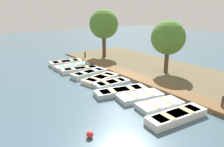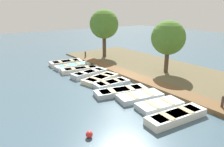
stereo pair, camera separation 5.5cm
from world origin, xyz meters
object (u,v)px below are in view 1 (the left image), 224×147
at_px(rowboat_5, 111,84).
at_px(rowboat_6, 121,91).
at_px(rowboat_7, 140,96).
at_px(rowboat_9, 177,116).
at_px(mooring_post_near, 85,56).
at_px(park_tree_left, 168,38).
at_px(rowboat_8, 160,105).
at_px(rowboat_0, 66,63).
at_px(rowboat_3, 89,74).
at_px(rowboat_2, 80,70).
at_px(rowboat_1, 72,66).
at_px(rowboat_4, 100,79).
at_px(buoy, 90,134).
at_px(park_tree_far_left, 104,24).
at_px(mooring_post_far, 223,103).

relative_size(rowboat_5, rowboat_6, 0.74).
relative_size(rowboat_5, rowboat_7, 0.90).
relative_size(rowboat_7, rowboat_9, 0.86).
distance_m(mooring_post_near, park_tree_left, 9.64).
relative_size(rowboat_6, rowboat_8, 1.29).
relative_size(rowboat_0, rowboat_9, 0.92).
bearing_deg(rowboat_3, rowboat_6, 80.31).
distance_m(rowboat_6, mooring_post_near, 10.55).
bearing_deg(rowboat_0, rowboat_8, 97.80).
distance_m(rowboat_7, mooring_post_near, 11.81).
bearing_deg(rowboat_2, rowboat_8, 103.87).
xyz_separation_m(rowboat_5, mooring_post_near, (-2.58, -8.50, 0.29)).
bearing_deg(rowboat_8, rowboat_1, -79.87).
relative_size(rowboat_4, buoy, 10.40).
distance_m(rowboat_0, rowboat_9, 13.76).
relative_size(rowboat_7, park_tree_far_left, 0.57).
distance_m(rowboat_3, rowboat_7, 6.10).
height_order(mooring_post_far, buoy, mooring_post_far).
height_order(rowboat_6, park_tree_left, park_tree_left).
bearing_deg(rowboat_5, buoy, 48.86).
bearing_deg(rowboat_4, buoy, 39.86).
distance_m(rowboat_2, rowboat_5, 4.63).
xyz_separation_m(rowboat_3, rowboat_9, (0.19, 9.17, -0.00)).
bearing_deg(park_tree_left, rowboat_7, 26.35).
distance_m(park_tree_far_left, park_tree_left, 8.52).
bearing_deg(rowboat_6, rowboat_2, -78.98).
xyz_separation_m(rowboat_4, mooring_post_near, (-2.60, -7.04, 0.29)).
distance_m(rowboat_9, park_tree_far_left, 15.67).
bearing_deg(rowboat_5, rowboat_6, 80.04).
height_order(rowboat_9, mooring_post_near, mooring_post_near).
height_order(rowboat_2, rowboat_5, rowboat_2).
distance_m(rowboat_3, rowboat_8, 7.69).
distance_m(rowboat_0, park_tree_far_left, 6.20).
xyz_separation_m(rowboat_1, rowboat_5, (-0.10, 6.23, 0.00)).
bearing_deg(mooring_post_far, rowboat_3, -75.15).
bearing_deg(rowboat_5, rowboat_4, -86.33).
xyz_separation_m(rowboat_9, mooring_post_near, (-2.85, -14.60, 0.26)).
distance_m(rowboat_1, park_tree_far_left, 6.49).
height_order(rowboat_8, mooring_post_far, mooring_post_far).
distance_m(rowboat_1, buoy, 12.00).
bearing_deg(rowboat_9, rowboat_7, -90.39).
relative_size(rowboat_2, rowboat_4, 1.08).
relative_size(rowboat_8, buoy, 9.14).
height_order(rowboat_4, rowboat_9, rowboat_9).
distance_m(rowboat_0, rowboat_2, 3.03).
bearing_deg(mooring_post_far, rowboat_7, -57.30).
bearing_deg(mooring_post_far, buoy, -16.17).
xyz_separation_m(rowboat_0, rowboat_4, (-0.10, 6.21, -0.04)).
relative_size(rowboat_3, buoy, 10.36).
xyz_separation_m(rowboat_3, mooring_post_near, (-2.66, -5.43, 0.26)).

